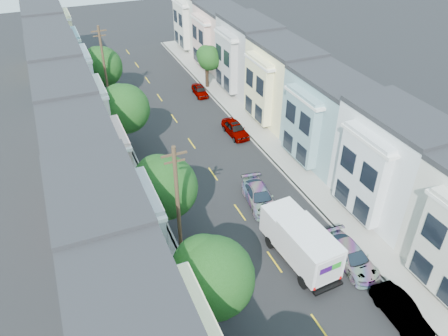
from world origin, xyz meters
name	(u,v)px	position (x,y,z in m)	size (l,w,h in m)	color
ground	(274,262)	(0.00, 0.00, 0.00)	(160.00, 160.00, 0.00)	black
road_slab	(202,158)	(0.00, 15.00, 0.01)	(12.00, 70.00, 0.02)	black
curb_left	(141,171)	(-6.05, 15.00, 0.07)	(0.30, 70.00, 0.15)	gray
curb_right	(257,145)	(6.05, 15.00, 0.07)	(0.30, 70.00, 0.15)	gray
sidewalk_left	(128,174)	(-7.35, 15.00, 0.07)	(2.60, 70.00, 0.15)	gray
sidewalk_right	(268,142)	(7.35, 15.00, 0.07)	(2.60, 70.00, 0.15)	gray
centerline	(202,158)	(0.00, 15.00, 0.00)	(0.12, 70.00, 0.01)	gold
townhouse_row_left	(86,184)	(-11.15, 15.00, 0.00)	(5.00, 70.00, 8.50)	#7EA6AC
townhouse_row_right	(300,136)	(11.15, 15.00, 0.00)	(5.00, 70.00, 8.50)	#7EA6AC
tree_b	(211,278)	(-6.30, -3.73, 4.91)	(4.70, 4.70, 7.28)	black
tree_c	(164,188)	(-6.30, 5.43, 4.77)	(4.70, 4.70, 7.14)	black
tree_d	(124,109)	(-6.30, 18.61, 4.88)	(4.70, 4.70, 7.25)	black
tree_e	(101,67)	(-6.30, 31.06, 4.56)	(4.70, 4.70, 6.92)	black
tree_far_r	(209,59)	(6.89, 30.63, 3.85)	(3.10, 3.10, 5.45)	black
utility_pole_near	(178,213)	(-6.30, 2.00, 5.15)	(1.60, 0.26, 10.00)	#42301E
utility_pole_far	(105,72)	(-6.30, 28.00, 5.15)	(1.60, 0.26, 10.00)	#42301E
fedex_truck	(300,241)	(1.68, -0.45, 1.80)	(2.58, 6.71, 3.22)	white
lead_sedan	(259,197)	(1.98, 6.44, 0.74)	(2.06, 4.90, 1.47)	black
parked_left_c	(211,275)	(-4.90, 0.00, 0.75)	(2.49, 5.40, 1.50)	#B2B2B2
parked_left_d	(164,185)	(-4.90, 11.16, 0.73)	(2.04, 4.85, 1.46)	#530610
parked_right_a	(401,312)	(4.90, -7.34, 0.72)	(1.53, 4.34, 1.45)	#4D4D4D
parked_right_b	(351,257)	(4.90, -2.27, 0.73)	(2.05, 4.88, 1.46)	silver
parked_right_c	(235,129)	(4.90, 17.88, 0.73)	(1.72, 4.50, 1.46)	black
parked_right_d	(200,91)	(4.90, 28.77, 0.61)	(1.44, 3.75, 1.22)	black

